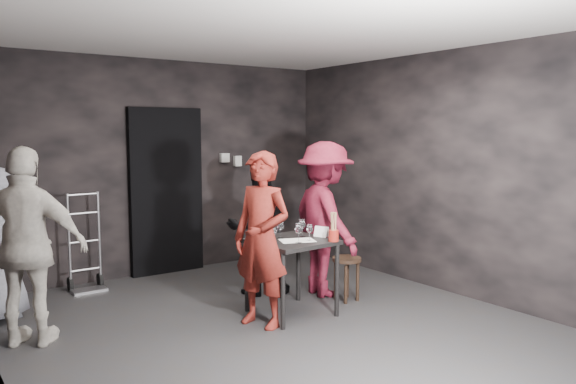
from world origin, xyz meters
TOP-DOWN VIEW (x-y plane):
  - floor at (0.00, 0.00)m, footprint 4.50×5.00m
  - ceiling at (0.00, 0.00)m, footprint 4.50×5.00m
  - wall_back at (0.00, 2.50)m, footprint 4.50×0.04m
  - wall_front at (0.00, -2.50)m, footprint 4.50×0.04m
  - wall_right at (2.25, 0.00)m, footprint 0.04×5.00m
  - doorway at (0.00, 2.44)m, footprint 0.95×0.10m
  - wallbox_upper at (0.85, 2.45)m, footprint 0.12×0.06m
  - wallbox_lower at (1.05, 2.45)m, footprint 0.10×0.06m
  - hand_truck at (-1.09, 2.20)m, footprint 0.38×0.32m
  - tasting_table at (0.34, 0.18)m, footprint 0.72×0.72m
  - stool at (1.08, 0.20)m, footprint 0.31×0.31m
  - server_red at (-0.07, 0.08)m, footprint 0.62×0.75m
  - woman_black at (0.47, 0.97)m, footprint 0.79×0.59m
  - man_maroon at (1.04, 0.52)m, footprint 0.75×1.31m
  - bystander_cream at (-1.93, 0.79)m, footprint 1.22×1.07m
  - tasting_mat at (0.36, 0.10)m, footprint 0.39×0.32m
  - wine_glass_a at (0.10, 0.13)m, footprint 0.07×0.07m
  - wine_glass_b at (0.16, 0.25)m, footprint 0.10×0.10m
  - wine_glass_c at (0.29, 0.29)m, footprint 0.09×0.09m
  - wine_glass_d at (0.30, -0.00)m, footprint 0.08×0.08m
  - wine_glass_e at (0.45, 0.03)m, footprint 0.07×0.07m
  - wine_glass_f at (0.50, 0.22)m, footprint 0.10×0.10m
  - wine_bottle at (0.06, 0.22)m, footprint 0.07×0.07m
  - breadstick_cup at (0.63, -0.12)m, footprint 0.10×0.10m
  - reserved_card at (0.65, 0.11)m, footprint 0.13×0.17m

SIDE VIEW (x-z plane):
  - floor at x=0.00m, z-range -0.01..0.01m
  - hand_truck at x=-1.09m, z-range -0.35..0.77m
  - stool at x=1.08m, z-range 0.13..0.60m
  - tasting_table at x=0.34m, z-range 0.28..1.03m
  - woman_black at x=0.47m, z-range 0.00..1.45m
  - tasting_mat at x=0.36m, z-range 0.75..0.75m
  - reserved_card at x=0.65m, z-range 0.75..0.86m
  - wine_glass_a at x=0.10m, z-range 0.75..0.93m
  - wine_glass_e at x=0.45m, z-range 0.75..0.93m
  - wine_glass_c at x=0.29m, z-range 0.75..0.95m
  - wine_glass_f at x=0.50m, z-range 0.75..0.95m
  - wine_glass_d at x=0.30m, z-range 0.75..0.96m
  - wine_glass_b at x=0.16m, z-range 0.75..0.97m
  - wine_bottle at x=0.06m, z-range 0.71..1.02m
  - server_red at x=-0.07m, z-range 0.00..1.77m
  - breadstick_cup at x=0.63m, z-range 0.73..1.04m
  - bystander_cream at x=-1.93m, z-range 0.00..1.90m
  - man_maroon at x=1.04m, z-range 0.00..1.92m
  - doorway at x=0.00m, z-range 0.00..2.10m
  - wall_back at x=0.00m, z-range 0.00..2.70m
  - wall_front at x=0.00m, z-range 0.00..2.70m
  - wall_right at x=2.25m, z-range 0.00..2.70m
  - wallbox_lower at x=1.05m, z-range 1.33..1.47m
  - wallbox_upper at x=0.85m, z-range 1.39..1.51m
  - ceiling at x=0.00m, z-range 2.69..2.71m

